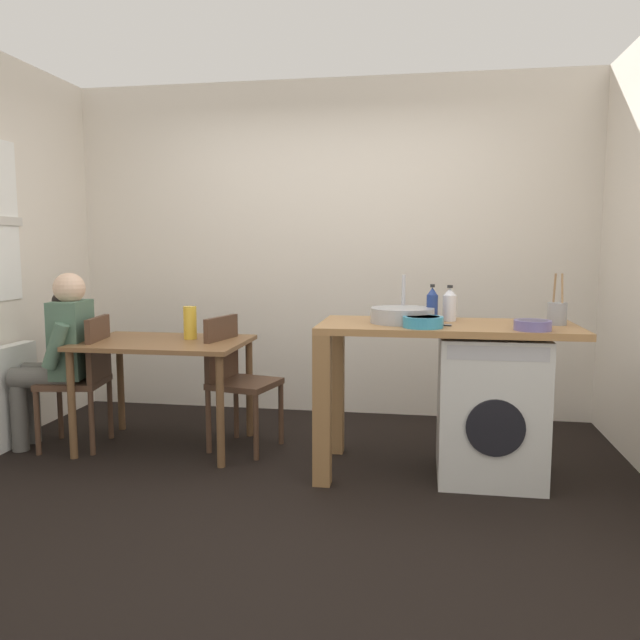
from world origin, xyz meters
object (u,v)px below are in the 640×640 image
Objects in this scene: seated_person at (59,350)px; utensil_crock at (557,313)px; chair_opposite at (235,374)px; colander at (533,325)px; bottle_tall_green at (432,305)px; bottle_squat_brown at (450,305)px; mixing_bowl at (423,321)px; chair_person_seat at (84,374)px; washing_machine at (490,406)px; vase at (190,323)px; dining_table at (164,355)px.

utensil_crock is at bearing -100.16° from seated_person.
colander is at bearing 88.24° from chair_opposite.
seated_person is 2.51m from bottle_tall_green.
bottle_squat_brown reaches higher than mixing_bowl.
mixing_bowl is at bearing -100.90° from bottle_tall_green.
chair_person_seat and chair_opposite have the same top height.
chair_opposite is (1.02, 0.16, 0.00)m from chair_person_seat.
colander reaches higher than washing_machine.
bottle_tall_green reaches higher than bottle_squat_brown.
seated_person is at bearing -165.97° from vase.
chair_opposite reaches higher than washing_machine.
bottle_squat_brown is at bearing 139.70° from colander.
chair_opposite is 3.96× the size of mixing_bowl.
dining_table is 3.67× the size of utensil_crock.
chair_opposite is (0.48, 0.07, -0.14)m from dining_table.
bottle_tall_green is at bearing -4.56° from dining_table.
bottle_tall_green is 0.13m from bottle_squat_brown.
mixing_bowl is (-0.40, -0.20, 0.52)m from washing_machine.
vase is (-1.58, 0.52, -0.10)m from mixing_bowl.
utensil_crock is at bearing -2.07° from bottle_tall_green.
colander is (-0.18, -0.27, -0.04)m from utensil_crock.
utensil_crock is at bearing 18.00° from mixing_bowl.
vase is (-1.74, 0.17, -0.17)m from bottle_squat_brown.
utensil_crock is at bearing -3.85° from dining_table.
chair_opposite is 1.42m from mixing_bowl.
chair_person_seat is 0.80m from vase.
chair_person_seat is 0.23m from seated_person.
bottle_tall_green is (1.31, -0.21, 0.52)m from chair_opposite.
mixing_bowl is at bearing -107.43° from chair_person_seat.
utensil_crock reaches higher than vase.
chair_opposite is at bearing 170.88° from bottle_tall_green.
bottle_squat_brown is (2.60, 0.04, 0.35)m from seated_person.
utensil_crock reaches higher than seated_person.
chair_person_seat is at bearing -179.65° from bottle_squat_brown.
vase is (-2.17, 0.54, -0.10)m from colander.
washing_machine is 2.87× the size of utensil_crock.
dining_table is 1.22× the size of chair_opposite.
bottle_tall_green reaches higher than colander.
dining_table is 2.38m from colander.
bottle_squat_brown is 0.97× the size of mixing_bowl.
bottle_squat_brown is 1.10× the size of colander.
seated_person reaches higher than bottle_squat_brown.
colander is at bearing -13.93° from vase.
chair_opposite is 1.05× the size of washing_machine.
bottle_squat_brown is 0.57m from colander.
mixing_bowl is at bearing -18.15° from vase.
utensil_crock is at bearing 56.30° from colander.
chair_person_seat is at bearing -170.84° from dining_table.
vase is at bearing 171.56° from bottle_tall_green.
bottle_squat_brown is at bearing 33.00° from bottle_tall_green.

